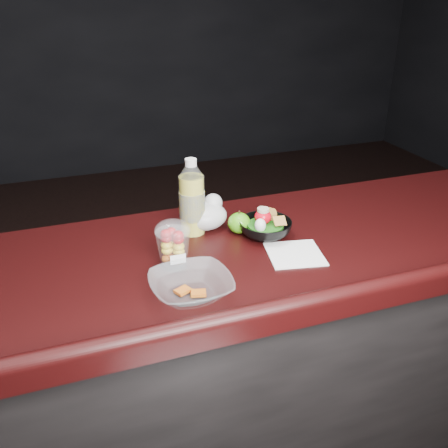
{
  "coord_description": "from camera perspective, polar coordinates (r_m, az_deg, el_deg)",
  "views": [
    {
      "loc": [
        -0.36,
        -0.95,
        1.76
      ],
      "look_at": [
        0.09,
        0.32,
        1.1
      ],
      "focal_mm": 40.0,
      "sensor_mm": 36.0,
      "label": 1
    }
  ],
  "objects": [
    {
      "name": "green_apple",
      "position": [
        1.61,
        1.75,
        0.13
      ],
      "size": [
        0.07,
        0.07,
        0.08
      ],
      "color": "#369311",
      "rests_on": "counter"
    },
    {
      "name": "lemonade_bottle",
      "position": [
        1.59,
        -3.68,
        2.47
      ],
      "size": [
        0.08,
        0.08,
        0.25
      ],
      "color": "gold",
      "rests_on": "counter"
    },
    {
      "name": "fruit_cup",
      "position": [
        1.41,
        -5.84,
        -2.25
      ],
      "size": [
        0.1,
        0.1,
        0.14
      ],
      "color": "white",
      "rests_on": "counter"
    },
    {
      "name": "paper_napkin",
      "position": [
        1.51,
        8.09,
        -3.4
      ],
      "size": [
        0.19,
        0.19,
        0.0
      ],
      "primitive_type": "cube",
      "rotation": [
        0.0,
        0.0,
        -0.2
      ],
      "color": "white",
      "rests_on": "counter"
    },
    {
      "name": "counter",
      "position": [
        1.8,
        -2.74,
        -17.79
      ],
      "size": [
        4.06,
        0.71,
        1.02
      ],
      "color": "black",
      "rests_on": "ground"
    },
    {
      "name": "takeout_bowl",
      "position": [
        1.3,
        -3.79,
        -7.14
      ],
      "size": [
        0.22,
        0.22,
        0.05
      ],
      "rotation": [
        0.0,
        0.0,
        0.03
      ],
      "color": "silver",
      "rests_on": "counter"
    },
    {
      "name": "plastic_bag",
      "position": [
        1.64,
        -2.1,
        1.09
      ],
      "size": [
        0.15,
        0.12,
        0.11
      ],
      "color": "silver",
      "rests_on": "counter"
    },
    {
      "name": "snack_bowl",
      "position": [
        1.6,
        4.71,
        -0.36
      ],
      "size": [
        0.22,
        0.22,
        0.09
      ],
      "rotation": [
        0.0,
        0.0,
        0.36
      ],
      "color": "black",
      "rests_on": "counter"
    }
  ]
}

